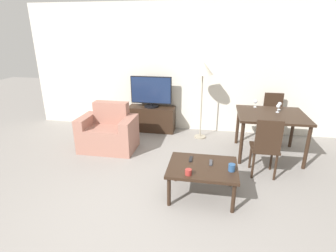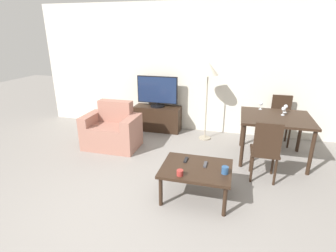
% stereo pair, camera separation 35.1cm
% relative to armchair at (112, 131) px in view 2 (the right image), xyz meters
% --- Properties ---
extents(ground_plane, '(18.00, 18.00, 0.00)m').
position_rel_armchair_xyz_m(ground_plane, '(1.17, -1.99, -0.32)').
color(ground_plane, gray).
extents(wall_back, '(6.81, 0.06, 2.70)m').
position_rel_armchair_xyz_m(wall_back, '(1.17, 1.36, 1.03)').
color(wall_back, silver).
rests_on(wall_back, ground_plane).
extents(armchair, '(1.02, 0.66, 0.87)m').
position_rel_armchair_xyz_m(armchair, '(0.00, 0.00, 0.00)').
color(armchair, '#9E6B5B').
rests_on(armchair, ground_plane).
extents(tv_stand, '(1.02, 0.39, 0.55)m').
position_rel_armchair_xyz_m(tv_stand, '(0.57, 1.10, -0.04)').
color(tv_stand, black).
rests_on(tv_stand, ground_plane).
extents(tv, '(0.89, 0.31, 0.67)m').
position_rel_armchair_xyz_m(tv, '(0.57, 1.09, 0.56)').
color(tv, black).
rests_on(tv, tv_stand).
extents(coffee_table, '(0.91, 0.71, 0.45)m').
position_rel_armchair_xyz_m(coffee_table, '(1.82, -1.21, 0.08)').
color(coffee_table, black).
rests_on(coffee_table, ground_plane).
extents(dining_table, '(1.13, 0.99, 0.78)m').
position_rel_armchair_xyz_m(dining_table, '(2.91, 0.25, 0.36)').
color(dining_table, black).
rests_on(dining_table, ground_plane).
extents(dining_chair_near, '(0.40, 0.40, 0.95)m').
position_rel_armchair_xyz_m(dining_chair_near, '(2.71, -0.56, 0.20)').
color(dining_chair_near, black).
rests_on(dining_chair_near, ground_plane).
extents(dining_chair_far, '(0.40, 0.40, 0.95)m').
position_rel_armchair_xyz_m(dining_chair_far, '(3.11, 1.06, 0.20)').
color(dining_chair_far, black).
rests_on(dining_chair_far, ground_plane).
extents(floor_lamp, '(0.39, 0.39, 1.57)m').
position_rel_armchair_xyz_m(floor_lamp, '(1.67, 0.86, 1.07)').
color(floor_lamp, gray).
rests_on(floor_lamp, ground_plane).
extents(remote_primary, '(0.04, 0.15, 0.02)m').
position_rel_armchair_xyz_m(remote_primary, '(1.64, -1.06, 0.14)').
color(remote_primary, black).
rests_on(remote_primary, coffee_table).
extents(remote_secondary, '(0.04, 0.15, 0.02)m').
position_rel_armchair_xyz_m(remote_secondary, '(1.92, -1.12, 0.14)').
color(remote_secondary, '#38383D').
rests_on(remote_secondary, coffee_table).
extents(cup_white_near, '(0.08, 0.08, 0.07)m').
position_rel_armchair_xyz_m(cup_white_near, '(1.65, -1.47, 0.16)').
color(cup_white_near, maroon).
rests_on(cup_white_near, coffee_table).
extents(cup_colored_far, '(0.09, 0.09, 0.09)m').
position_rel_armchair_xyz_m(cup_colored_far, '(2.18, -1.28, 0.17)').
color(cup_colored_far, navy).
rests_on(cup_colored_far, coffee_table).
extents(wine_glass_left, '(0.07, 0.07, 0.15)m').
position_rel_armchair_xyz_m(wine_glass_left, '(3.02, 0.36, 0.56)').
color(wine_glass_left, silver).
rests_on(wine_glass_left, dining_table).
extents(wine_glass_center, '(0.07, 0.07, 0.15)m').
position_rel_armchair_xyz_m(wine_glass_center, '(3.08, 0.52, 0.56)').
color(wine_glass_center, silver).
rests_on(wine_glass_center, dining_table).
extents(wine_glass_right, '(0.07, 0.07, 0.15)m').
position_rel_armchair_xyz_m(wine_glass_right, '(2.68, 0.63, 0.56)').
color(wine_glass_right, silver).
rests_on(wine_glass_right, dining_table).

